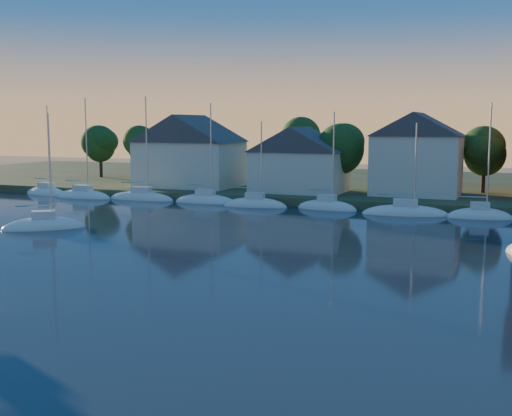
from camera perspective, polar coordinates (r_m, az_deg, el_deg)
The scene contains 8 objects.
shoreline_land at distance 96.28m, azimuth 10.68°, elevation 1.74°, with size 160.00×50.00×2.00m, color #323C23.
wooden_dock at distance 74.04m, azimuth 7.07°, elevation 0.12°, with size 120.00×3.00×1.00m, color brown.
clubhouse_west at distance 87.29m, azimuth -5.92°, elevation 5.16°, with size 13.65×9.45×9.64m.
clubhouse_centre at distance 80.07m, azimuth 3.92°, elevation 4.40°, with size 11.55×8.40×8.08m.
clubhouse_east at distance 78.75m, azimuth 14.14°, elevation 4.77°, with size 10.50×8.40×9.80m.
tree_line at distance 83.69m, azimuth 10.47°, elevation 5.82°, with size 93.40×5.40×8.90m.
moored_fleet at distance 70.18m, azimuth 9.58°, elevation -0.25°, with size 95.50×2.40×12.05m.
drifting_sailboat_left at distance 61.07m, azimuth -18.32°, elevation -1.68°, with size 7.12×6.61×11.47m.
Camera 1 is at (19.21, -18.87, 9.43)m, focal length 45.00 mm.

